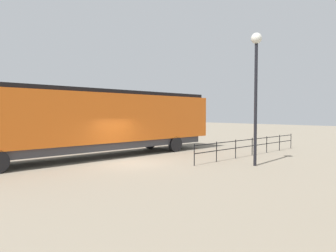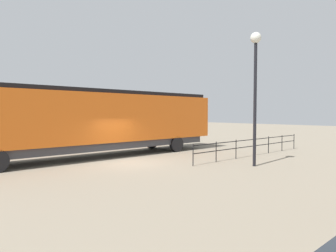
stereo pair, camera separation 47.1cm
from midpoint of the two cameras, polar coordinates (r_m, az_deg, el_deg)
The scene contains 4 objects.
ground_plane at distance 16.79m, azimuth -8.04°, elevation -7.01°, with size 120.00×120.00×0.00m, color gray.
locomotive at distance 19.24m, azimuth -13.50°, elevation 1.19°, with size 3.16×17.83×4.18m.
lamp_post at distance 16.28m, azimuth 15.65°, elevation 10.17°, with size 0.56×0.56×6.89m.
platform_fence at distance 20.17m, azimuth 15.14°, elevation -3.33°, with size 0.05×11.35×1.15m.
Camera 1 is at (13.39, -9.69, 2.76)m, focal length 31.93 mm.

